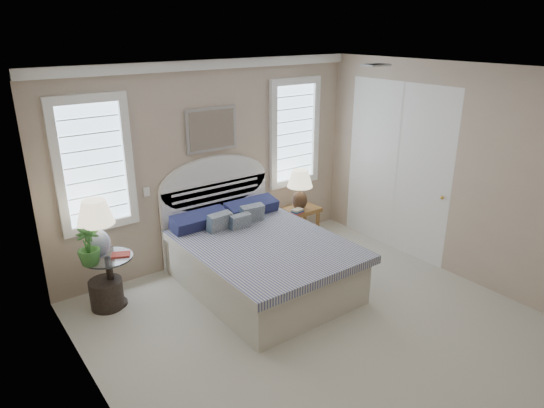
{
  "coord_description": "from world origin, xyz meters",
  "views": [
    {
      "loc": [
        -3.09,
        -3.04,
        3.1
      ],
      "look_at": [
        -0.1,
        1.0,
        1.24
      ],
      "focal_mm": 32.0,
      "sensor_mm": 36.0,
      "label": 1
    }
  ],
  "objects_px": {
    "bed": "(257,256)",
    "lamp_left": "(96,222)",
    "lamp_right": "(300,185)",
    "side_table_left": "(110,276)",
    "floor_pot": "(107,294)",
    "nightstand_right": "(301,217)"
  },
  "relations": [
    {
      "from": "nightstand_right",
      "to": "lamp_left",
      "type": "height_order",
      "value": "lamp_left"
    },
    {
      "from": "bed",
      "to": "lamp_left",
      "type": "height_order",
      "value": "bed"
    },
    {
      "from": "nightstand_right",
      "to": "lamp_right",
      "type": "distance_m",
      "value": 0.52
    },
    {
      "from": "side_table_left",
      "to": "floor_pot",
      "type": "relative_size",
      "value": 1.66
    },
    {
      "from": "floor_pot",
      "to": "lamp_left",
      "type": "xyz_separation_m",
      "value": [
        0.02,
        0.09,
        0.87
      ]
    },
    {
      "from": "side_table_left",
      "to": "nightstand_right",
      "type": "bearing_deg",
      "value": 1.94
    },
    {
      "from": "bed",
      "to": "lamp_right",
      "type": "bearing_deg",
      "value": 28.3
    },
    {
      "from": "bed",
      "to": "side_table_left",
      "type": "bearing_deg",
      "value": 160.26
    },
    {
      "from": "bed",
      "to": "lamp_left",
      "type": "xyz_separation_m",
      "value": [
        -1.7,
        0.68,
        0.65
      ]
    },
    {
      "from": "lamp_left",
      "to": "floor_pot",
      "type": "bearing_deg",
      "value": -100.11
    },
    {
      "from": "bed",
      "to": "nightstand_right",
      "type": "height_order",
      "value": "bed"
    },
    {
      "from": "floor_pot",
      "to": "lamp_right",
      "type": "relative_size",
      "value": 0.62
    },
    {
      "from": "floor_pot",
      "to": "lamp_left",
      "type": "bearing_deg",
      "value": 79.89
    },
    {
      "from": "side_table_left",
      "to": "floor_pot",
      "type": "distance_m",
      "value": 0.22
    },
    {
      "from": "bed",
      "to": "side_table_left",
      "type": "distance_m",
      "value": 1.75
    },
    {
      "from": "lamp_left",
      "to": "nightstand_right",
      "type": "bearing_deg",
      "value": 0.22
    },
    {
      "from": "lamp_left",
      "to": "lamp_right",
      "type": "bearing_deg",
      "value": -0.29
    },
    {
      "from": "side_table_left",
      "to": "nightstand_right",
      "type": "relative_size",
      "value": 1.19
    },
    {
      "from": "bed",
      "to": "nightstand_right",
      "type": "distance_m",
      "value": 1.47
    },
    {
      "from": "side_table_left",
      "to": "nightstand_right",
      "type": "xyz_separation_m",
      "value": [
        2.95,
        0.1,
        -0.0
      ]
    },
    {
      "from": "bed",
      "to": "lamp_right",
      "type": "xyz_separation_m",
      "value": [
        1.24,
        0.67,
        0.52
      ]
    },
    {
      "from": "side_table_left",
      "to": "lamp_right",
      "type": "xyz_separation_m",
      "value": [
        2.89,
        0.07,
        0.52
      ]
    }
  ]
}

